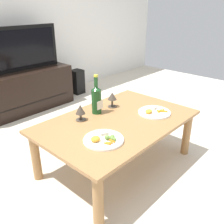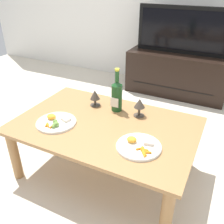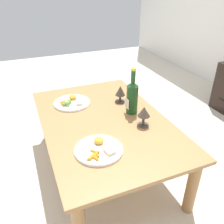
% 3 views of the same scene
% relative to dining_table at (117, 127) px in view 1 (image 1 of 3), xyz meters
% --- Properties ---
extents(ground_plane, '(6.40, 6.40, 0.00)m').
position_rel_dining_table_xyz_m(ground_plane, '(0.00, 0.00, -0.37)').
color(ground_plane, beige).
extents(dining_table, '(1.26, 0.82, 0.43)m').
position_rel_dining_table_xyz_m(dining_table, '(0.00, 0.00, 0.00)').
color(dining_table, '#9E7042').
rests_on(dining_table, ground_plane).
extents(tv_stand, '(1.21, 0.49, 0.52)m').
position_rel_dining_table_xyz_m(tv_stand, '(0.11, 1.71, -0.11)').
color(tv_stand, black).
rests_on(tv_stand, ground_plane).
extents(tv_screen, '(1.07, 0.05, 0.53)m').
position_rel_dining_table_xyz_m(tv_screen, '(0.11, 1.71, 0.42)').
color(tv_screen, black).
rests_on(tv_screen, tv_stand).
extents(floor_speaker, '(0.18, 0.18, 0.36)m').
position_rel_dining_table_xyz_m(floor_speaker, '(0.98, 1.69, -0.19)').
color(floor_speaker, black).
rests_on(floor_speaker, ground_plane).
extents(wine_bottle, '(0.08, 0.08, 0.33)m').
position_rel_dining_table_xyz_m(wine_bottle, '(-0.02, 0.22, 0.19)').
color(wine_bottle, '#19471E').
rests_on(wine_bottle, dining_table).
extents(goblet_left, '(0.08, 0.08, 0.13)m').
position_rel_dining_table_xyz_m(goblet_left, '(-0.20, 0.21, 0.15)').
color(goblet_left, '#473D33').
rests_on(goblet_left, dining_table).
extents(goblet_right, '(0.08, 0.08, 0.14)m').
position_rel_dining_table_xyz_m(goblet_right, '(0.17, 0.21, 0.16)').
color(goblet_right, '#473D33').
rests_on(goblet_right, dining_table).
extents(dinner_plate_left, '(0.28, 0.28, 0.05)m').
position_rel_dining_table_xyz_m(dinner_plate_left, '(-0.31, -0.15, 0.08)').
color(dinner_plate_left, white).
rests_on(dinner_plate_left, dining_table).
extents(dinner_plate_right, '(0.28, 0.28, 0.05)m').
position_rel_dining_table_xyz_m(dinner_plate_right, '(0.31, -0.15, 0.07)').
color(dinner_plate_right, white).
rests_on(dinner_plate_right, dining_table).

